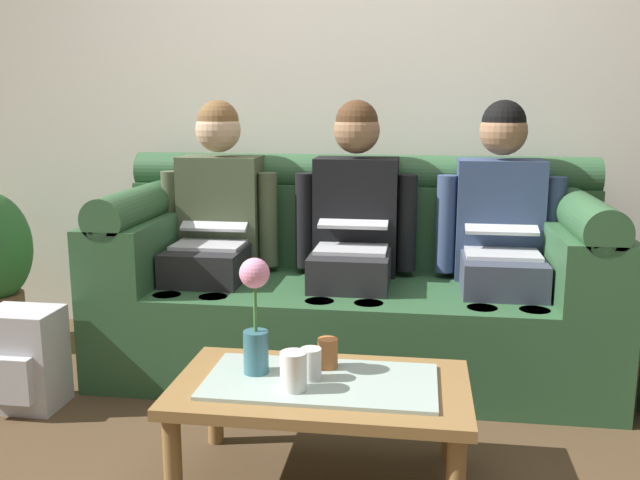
{
  "coord_description": "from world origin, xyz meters",
  "views": [
    {
      "loc": [
        0.3,
        -1.92,
        1.22
      ],
      "look_at": [
        -0.1,
        0.81,
        0.67
      ],
      "focal_mm": 39.25,
      "sensor_mm": 36.0,
      "label": 1
    }
  ],
  "objects_px": {
    "cup_near_right": "(293,371)",
    "cup_near_left": "(311,364)",
    "person_middle": "(354,227)",
    "cup_far_center": "(328,353)",
    "couch": "(353,288)",
    "flower_vase": "(255,313)",
    "person_right": "(501,231)",
    "coffee_table": "(321,395)",
    "person_left": "(215,223)",
    "backpack_left": "(24,360)"
  },
  "relations": [
    {
      "from": "cup_near_right",
      "to": "cup_near_left",
      "type": "bearing_deg",
      "value": 66.55
    },
    {
      "from": "person_middle",
      "to": "cup_far_center",
      "type": "xyz_separation_m",
      "value": [
        0.01,
        -0.93,
        -0.26
      ]
    },
    {
      "from": "couch",
      "to": "person_middle",
      "type": "height_order",
      "value": "person_middle"
    },
    {
      "from": "flower_vase",
      "to": "cup_near_left",
      "type": "bearing_deg",
      "value": -8.46
    },
    {
      "from": "person_right",
      "to": "coffee_table",
      "type": "xyz_separation_m",
      "value": [
        -0.65,
        -1.03,
        -0.36
      ]
    },
    {
      "from": "person_left",
      "to": "backpack_left",
      "type": "distance_m",
      "value": 1.0
    },
    {
      "from": "person_left",
      "to": "person_middle",
      "type": "height_order",
      "value": "same"
    },
    {
      "from": "backpack_left",
      "to": "person_middle",
      "type": "bearing_deg",
      "value": 26.96
    },
    {
      "from": "coffee_table",
      "to": "flower_vase",
      "type": "height_order",
      "value": "flower_vase"
    },
    {
      "from": "couch",
      "to": "cup_far_center",
      "type": "xyz_separation_m",
      "value": [
        0.01,
        -0.93,
        0.03
      ]
    },
    {
      "from": "cup_near_right",
      "to": "person_right",
      "type": "bearing_deg",
      "value": 57.45
    },
    {
      "from": "flower_vase",
      "to": "backpack_left",
      "type": "xyz_separation_m",
      "value": [
        -1.04,
        0.37,
        -0.35
      ]
    },
    {
      "from": "cup_near_right",
      "to": "cup_far_center",
      "type": "xyz_separation_m",
      "value": [
        0.08,
        0.19,
        -0.01
      ]
    },
    {
      "from": "couch",
      "to": "flower_vase",
      "type": "distance_m",
      "value": 1.05
    },
    {
      "from": "coffee_table",
      "to": "cup_near_left",
      "type": "height_order",
      "value": "cup_near_left"
    },
    {
      "from": "person_left",
      "to": "person_right",
      "type": "distance_m",
      "value": 1.29
    },
    {
      "from": "backpack_left",
      "to": "couch",
      "type": "bearing_deg",
      "value": 27.1
    },
    {
      "from": "couch",
      "to": "person_left",
      "type": "xyz_separation_m",
      "value": [
        -0.65,
        -0.0,
        0.29
      ]
    },
    {
      "from": "person_left",
      "to": "flower_vase",
      "type": "bearing_deg",
      "value": -66.81
    },
    {
      "from": "person_right",
      "to": "backpack_left",
      "type": "distance_m",
      "value": 2.06
    },
    {
      "from": "person_middle",
      "to": "cup_near_left",
      "type": "xyz_separation_m",
      "value": [
        -0.03,
        -1.03,
        -0.25
      ]
    },
    {
      "from": "flower_vase",
      "to": "cup_near_right",
      "type": "relative_size",
      "value": 3.17
    },
    {
      "from": "person_middle",
      "to": "couch",
      "type": "bearing_deg",
      "value": 90.0
    },
    {
      "from": "couch",
      "to": "cup_near_left",
      "type": "height_order",
      "value": "couch"
    },
    {
      "from": "flower_vase",
      "to": "cup_far_center",
      "type": "height_order",
      "value": "flower_vase"
    },
    {
      "from": "cup_near_right",
      "to": "couch",
      "type": "bearing_deg",
      "value": 86.39
    },
    {
      "from": "cup_near_left",
      "to": "cup_far_center",
      "type": "bearing_deg",
      "value": 69.32
    },
    {
      "from": "couch",
      "to": "person_left",
      "type": "height_order",
      "value": "person_left"
    },
    {
      "from": "person_left",
      "to": "person_right",
      "type": "height_order",
      "value": "same"
    },
    {
      "from": "flower_vase",
      "to": "backpack_left",
      "type": "bearing_deg",
      "value": 160.62
    },
    {
      "from": "couch",
      "to": "cup_far_center",
      "type": "height_order",
      "value": "couch"
    },
    {
      "from": "person_left",
      "to": "person_right",
      "type": "xyz_separation_m",
      "value": [
        1.29,
        -0.0,
        0.0
      ]
    },
    {
      "from": "couch",
      "to": "person_right",
      "type": "bearing_deg",
      "value": -0.32
    },
    {
      "from": "person_middle",
      "to": "cup_near_left",
      "type": "relative_size",
      "value": 12.15
    },
    {
      "from": "cup_near_right",
      "to": "cup_far_center",
      "type": "height_order",
      "value": "cup_near_right"
    },
    {
      "from": "cup_far_center",
      "to": "cup_near_right",
      "type": "bearing_deg",
      "value": -111.97
    },
    {
      "from": "person_right",
      "to": "cup_near_left",
      "type": "distance_m",
      "value": 1.26
    },
    {
      "from": "coffee_table",
      "to": "cup_far_center",
      "type": "height_order",
      "value": "cup_far_center"
    },
    {
      "from": "person_left",
      "to": "coffee_table",
      "type": "relative_size",
      "value": 1.31
    },
    {
      "from": "cup_far_center",
      "to": "backpack_left",
      "type": "xyz_separation_m",
      "value": [
        -1.27,
        0.29,
        -0.2
      ]
    },
    {
      "from": "flower_vase",
      "to": "cup_far_center",
      "type": "relative_size",
      "value": 3.84
    },
    {
      "from": "coffee_table",
      "to": "person_right",
      "type": "bearing_deg",
      "value": 58.01
    },
    {
      "from": "cup_near_left",
      "to": "person_left",
      "type": "bearing_deg",
      "value": 120.7
    },
    {
      "from": "coffee_table",
      "to": "backpack_left",
      "type": "relative_size",
      "value": 2.31
    },
    {
      "from": "coffee_table",
      "to": "flower_vase",
      "type": "xyz_separation_m",
      "value": [
        -0.21,
        0.03,
        0.25
      ]
    },
    {
      "from": "person_right",
      "to": "cup_near_left",
      "type": "height_order",
      "value": "person_right"
    },
    {
      "from": "coffee_table",
      "to": "backpack_left",
      "type": "xyz_separation_m",
      "value": [
        -1.26,
        0.39,
        -0.1
      ]
    },
    {
      "from": "couch",
      "to": "cup_near_right",
      "type": "distance_m",
      "value": 1.13
    },
    {
      "from": "couch",
      "to": "person_middle",
      "type": "distance_m",
      "value": 0.29
    },
    {
      "from": "couch",
      "to": "coffee_table",
      "type": "relative_size",
      "value": 2.38
    }
  ]
}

